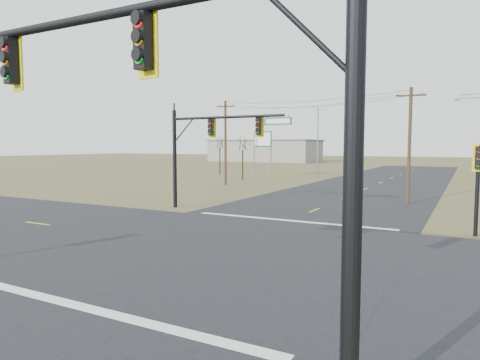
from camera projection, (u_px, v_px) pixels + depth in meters
name	position (u px, v px, depth m)	size (l,w,h in m)	color
ground	(224.00, 249.00, 18.07)	(320.00, 320.00, 0.00)	brown
road_ew	(224.00, 248.00, 18.07)	(160.00, 14.00, 0.02)	black
road_ns	(224.00, 248.00, 18.07)	(14.00, 160.00, 0.02)	black
stop_bar_near	(82.00, 307.00, 11.48)	(12.00, 0.40, 0.01)	silver
stop_bar_far	(290.00, 220.00, 24.65)	(12.00, 0.40, 0.01)	silver
mast_arm_near	(162.00, 85.00, 7.98)	(10.93, 0.49, 7.55)	black
mast_arm_far	(212.00, 137.00, 28.27)	(8.84, 0.58, 6.77)	black
pedestal_signal_ne	(478.00, 168.00, 20.14)	(0.56, 0.49, 4.49)	black
utility_pole_near	(409.00, 143.00, 31.54)	(2.10, 0.42, 8.60)	#45301D
utility_pole_far	(225.00, 141.00, 46.84)	(2.25, 0.27, 9.19)	#45301D
highway_sign	(263.00, 145.00, 57.54)	(3.14, 1.20, 6.21)	gray
streetlight_a	(479.00, 139.00, 38.37)	(2.47, 0.31, 8.82)	gray
streetlight_c	(319.00, 138.00, 57.89)	(2.62, 0.24, 9.43)	gray
bare_tree_a	(243.00, 143.00, 53.56)	(3.04, 3.04, 5.84)	black
bare_tree_b	(220.00, 141.00, 63.34)	(3.05, 3.05, 6.15)	black
warehouse_left	(265.00, 151.00, 115.72)	(28.00, 14.00, 5.50)	gray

